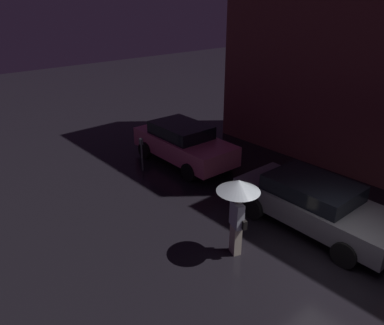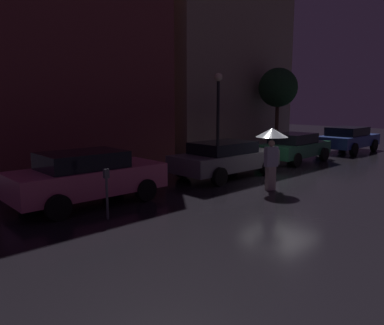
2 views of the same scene
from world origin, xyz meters
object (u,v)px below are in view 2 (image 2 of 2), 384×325
at_px(pedestrian_with_umbrella, 272,141).
at_px(street_lamp_near, 218,104).
at_px(parked_car_pink, 87,176).
at_px(parked_car_grey, 225,158).
at_px(parked_car_green, 294,147).
at_px(parking_meter, 107,188).
at_px(parked_car_blue, 348,139).

distance_m(pedestrian_with_umbrella, street_lamp_near, 5.54).
relative_size(parked_car_pink, parked_car_grey, 0.95).
bearing_deg(parked_car_green, parking_meter, -173.72).
height_order(parked_car_green, parked_car_blue, parked_car_blue).
xyz_separation_m(pedestrian_with_umbrella, street_lamp_near, (2.68, 4.72, 1.13)).
distance_m(parked_car_grey, parked_car_blue, 10.42).
relative_size(parked_car_pink, pedestrian_with_umbrella, 2.13).
relative_size(parked_car_pink, street_lamp_near, 1.04).
bearing_deg(parked_car_green, parked_car_pink, 177.99).
xyz_separation_m(parked_car_grey, parking_meter, (-5.97, -1.47, 0.05)).
distance_m(parked_car_blue, pedestrian_with_umbrella, 11.29).
distance_m(parked_car_blue, street_lamp_near, 8.88).
height_order(parked_car_green, pedestrian_with_umbrella, pedestrian_with_umbrella).
distance_m(parked_car_pink, parking_meter, 1.65).
xyz_separation_m(parked_car_green, pedestrian_with_umbrella, (-5.65, -2.56, 0.86)).
bearing_deg(street_lamp_near, parked_car_blue, -15.84).
distance_m(parked_car_pink, parked_car_green, 10.67).
bearing_deg(pedestrian_with_umbrella, parked_car_grey, 97.08).
height_order(parked_car_pink, street_lamp_near, street_lamp_near).
distance_m(parked_car_pink, parked_car_blue, 16.03).
bearing_deg(parked_car_pink, parked_car_grey, 0.17).
bearing_deg(parked_car_green, parked_car_blue, -4.12).
height_order(parked_car_pink, parking_meter, parked_car_pink).
height_order(parked_car_pink, pedestrian_with_umbrella, pedestrian_with_umbrella).
relative_size(parked_car_grey, parked_car_green, 1.07).
bearing_deg(street_lamp_near, parked_car_grey, -132.41).
bearing_deg(parked_car_grey, street_lamp_near, 48.80).
bearing_deg(parked_car_blue, parked_car_green, 177.67).
xyz_separation_m(parked_car_blue, parking_meter, (-16.39, -1.39, 0.01)).
xyz_separation_m(parked_car_green, parking_meter, (-11.03, -1.59, 0.05)).
distance_m(parked_car_grey, parking_meter, 6.15).
height_order(parked_car_grey, street_lamp_near, street_lamp_near).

